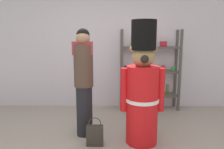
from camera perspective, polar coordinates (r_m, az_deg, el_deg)
name	(u,v)px	position (r m, az deg, el deg)	size (l,w,h in m)	color
back_wall	(108,49)	(4.74, -1.19, 6.95)	(6.40, 0.12, 2.60)	silver
merchandise_shelf	(149,70)	(4.62, 9.89, 1.30)	(1.26, 0.35, 1.71)	#4C4742
teddy_bear_guard	(142,90)	(3.08, 8.16, -4.11)	(0.63, 0.48, 1.77)	red
person_shopper	(84,80)	(3.30, -7.59, -1.45)	(0.31, 0.29, 1.67)	black
shopping_bag	(95,135)	(3.18, -4.62, -15.89)	(0.24, 0.12, 0.42)	#332D28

